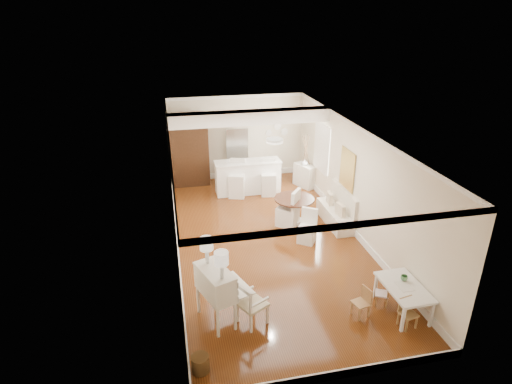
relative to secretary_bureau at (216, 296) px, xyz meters
name	(u,v)px	position (x,y,z in m)	size (l,w,h in m)	color
room	(267,162)	(1.68, 3.05, 1.42)	(9.00, 9.04, 2.82)	brown
secretary_bureau	(216,296)	(0.00, 0.00, 0.00)	(0.88, 0.90, 1.13)	white
gustavian_armchair	(252,303)	(0.65, -0.18, -0.13)	(0.50, 0.50, 0.87)	silver
wicker_basket	(200,364)	(-0.41, -1.14, -0.42)	(0.29, 0.29, 0.29)	#503619
kids_table	(402,299)	(3.52, -0.47, -0.28)	(0.69, 1.15, 0.57)	white
kids_chair_a	(361,303)	(2.68, -0.43, -0.26)	(0.29, 0.29, 0.60)	#AF7F4F
kids_chair_b	(382,293)	(3.24, -0.20, -0.30)	(0.25, 0.25, 0.52)	#9D7347
kids_chair_c	(408,313)	(3.40, -0.89, -0.27)	(0.28, 0.28, 0.59)	#A37C4A
banquette	(336,207)	(3.63, 3.23, -0.07)	(0.52, 1.60, 0.98)	silver
dining_table	(294,210)	(2.55, 3.51, -0.20)	(1.07, 1.07, 0.73)	#482517
slip_chair_near	(307,226)	(2.58, 2.46, -0.14)	(0.40, 0.42, 0.85)	white
slip_chair_far	(288,207)	(2.35, 3.43, -0.04)	(0.49, 0.51, 1.04)	white
breakfast_counter	(248,177)	(1.74, 5.83, -0.05)	(2.05, 0.65, 1.03)	white
bar_stool_left	(237,179)	(1.35, 5.57, 0.02)	(0.47, 0.47, 1.17)	white
bar_stool_right	(268,178)	(2.33, 5.50, -0.01)	(0.45, 0.45, 1.12)	silver
pantry_cabinet	(189,151)	(0.04, 6.91, 0.59)	(1.20, 0.60, 2.30)	#381E11
fridge	(248,154)	(1.94, 6.88, 0.34)	(0.75, 0.65, 1.80)	silver
sideboard	(305,176)	(3.64, 5.91, -0.19)	(0.34, 0.77, 0.74)	silver
pencil_cup	(404,278)	(3.60, -0.29, 0.06)	(0.13, 0.13, 0.10)	#538E5A
branch_vase	(305,162)	(3.61, 5.87, 0.28)	(0.19, 0.19, 0.20)	silver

